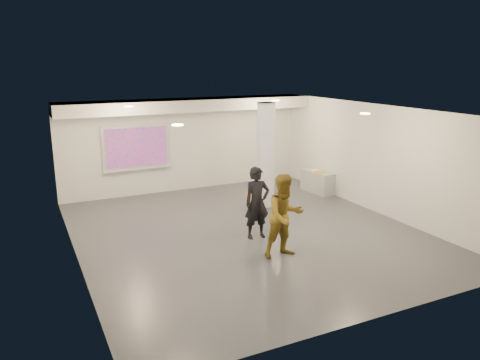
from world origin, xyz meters
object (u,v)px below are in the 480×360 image
woman (257,203)px  man (285,216)px  projection_screen (136,148)px  credenza (318,182)px  column (266,155)px

woman → man: man is taller
projection_screen → credenza: (5.32, -2.14, -1.18)m
projection_screen → credenza: projection_screen is taller
column → projection_screen: size_ratio=1.43×
column → projection_screen: column is taller
column → woman: column is taller
projection_screen → woman: bearing=-71.1°
projection_screen → man: bearing=-74.5°
column → projection_screen: 4.08m
credenza → man: size_ratio=0.65×
credenza → man: man is taller
column → credenza: 2.55m
column → man: size_ratio=1.64×
column → man: 3.76m
woman → column: bearing=59.0°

